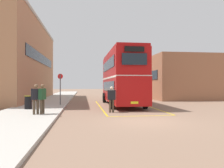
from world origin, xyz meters
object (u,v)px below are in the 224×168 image
Objects in this scene: litter_bin at (28,102)px; single_deck_bus at (122,86)px; double_decker_bus at (122,77)px; bus_stop_sign at (60,86)px; pedestrian_boarding at (112,97)px; pedestrian_waiting_far at (42,97)px; pedestrian_waiting_near at (36,97)px.

single_deck_bus is at bearing 65.25° from litter_bin.
double_decker_bus reaches higher than bus_stop_sign.
single_deck_bus reaches higher than pedestrian_boarding.
single_deck_bus is 5.68× the size of pedestrian_boarding.
single_deck_bus is 27.78m from pedestrian_waiting_far.
pedestrian_boarding is at bearing -15.32° from litter_bin.
bus_stop_sign is at bearing -113.42° from single_deck_bus.
litter_bin is at bearing 164.68° from pedestrian_boarding.
litter_bin is at bearing 110.61° from pedestrian_waiting_near.
pedestrian_waiting_far reaches higher than pedestrian_waiting_near.
pedestrian_waiting_near is at bearing -159.49° from pedestrian_waiting_far.
single_deck_bus is at bearing 70.45° from pedestrian_waiting_far.
single_deck_bus is 22.22m from bus_stop_sign.
bus_stop_sign is (-8.83, -20.39, 0.09)m from single_deck_bus.
pedestrian_waiting_near is at bearing -162.90° from pedestrian_boarding.
pedestrian_waiting_far is at bearing -132.36° from double_decker_bus.
pedestrian_waiting_far is at bearing -109.55° from single_deck_bus.
litter_bin is at bearing -114.75° from single_deck_bus.
single_deck_bus reaches higher than pedestrian_waiting_far.
pedestrian_waiting_near reaches higher than litter_bin.
pedestrian_waiting_far is 0.66× the size of bus_stop_sign.
pedestrian_waiting_far reaches higher than pedestrian_boarding.
single_deck_bus is 25.70m from litter_bin.
double_decker_bus is 10.78× the size of litter_bin.
double_decker_bus is 1.02× the size of single_deck_bus.
bus_stop_sign is at bearing 130.15° from pedestrian_boarding.
bus_stop_sign reaches higher than pedestrian_boarding.
litter_bin is 0.36× the size of bus_stop_sign.
bus_stop_sign is at bearing 56.79° from litter_bin.
bus_stop_sign reaches higher than litter_bin.
pedestrian_waiting_far is at bearing 20.51° from pedestrian_waiting_near.
pedestrian_boarding is at bearing -49.85° from bus_stop_sign.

